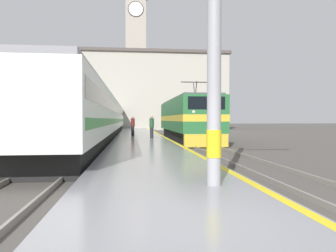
% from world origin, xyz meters
% --- Properties ---
extents(ground_plane, '(200.00, 200.00, 0.00)m').
position_xyz_m(ground_plane, '(0.00, 30.00, 0.00)').
color(ground_plane, '#514C47').
extents(platform, '(4.10, 140.00, 0.37)m').
position_xyz_m(platform, '(0.00, 25.00, 0.19)').
color(platform, gray).
rests_on(platform, ground).
extents(rail_track_near, '(2.83, 140.00, 0.16)m').
position_xyz_m(rail_track_near, '(3.81, 25.00, 0.03)').
color(rail_track_near, '#514C47').
rests_on(rail_track_near, ground).
extents(rail_track_far, '(2.83, 140.00, 0.16)m').
position_xyz_m(rail_track_far, '(-3.46, 25.00, 0.03)').
color(rail_track_far, '#514C47').
rests_on(rail_track_far, ground).
extents(locomotive_train, '(2.92, 14.51, 4.49)m').
position_xyz_m(locomotive_train, '(3.81, 22.22, 1.81)').
color(locomotive_train, black).
rests_on(locomotive_train, ground).
extents(passenger_train, '(2.92, 49.51, 3.65)m').
position_xyz_m(passenger_train, '(-3.46, 28.80, 1.98)').
color(passenger_train, black).
rests_on(passenger_train, ground).
extents(person_on_platform, '(0.34, 0.34, 1.72)m').
position_xyz_m(person_on_platform, '(-0.62, 23.96, 1.28)').
color(person_on_platform, '#23232D').
rests_on(person_on_platform, platform).
extents(second_waiting_passenger, '(0.34, 0.34, 1.73)m').
position_xyz_m(second_waiting_passenger, '(0.78, 20.22, 1.28)').
color(second_waiting_passenger, '#23232D').
rests_on(second_waiting_passenger, platform).
extents(clock_tower, '(5.08, 5.08, 30.14)m').
position_xyz_m(clock_tower, '(0.24, 63.04, 15.94)').
color(clock_tower, '#ADA393').
rests_on(clock_tower, ground).
extents(station_building, '(29.18, 10.05, 13.31)m').
position_xyz_m(station_building, '(1.38, 53.74, 6.68)').
color(station_building, '#B7B2A3').
rests_on(station_building, ground).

